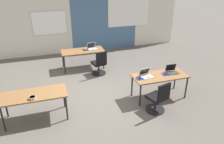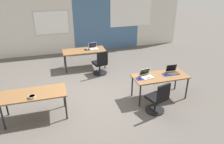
% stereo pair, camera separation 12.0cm
% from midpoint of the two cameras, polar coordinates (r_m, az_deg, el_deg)
% --- Properties ---
extents(ground_plane, '(24.00, 24.00, 0.00)m').
position_cam_midpoint_polar(ground_plane, '(6.80, -4.35, -6.15)').
color(ground_plane, '#56514C').
extents(back_wall_assembly, '(10.00, 0.27, 2.80)m').
position_cam_midpoint_polar(back_wall_assembly, '(10.17, -10.04, 12.86)').
color(back_wall_assembly, silver).
rests_on(back_wall_assembly, ground).
extents(desk_near_left, '(1.60, 0.70, 0.72)m').
position_cam_midpoint_polar(desk_near_left, '(5.85, -20.12, -5.91)').
color(desk_near_left, brown).
rests_on(desk_near_left, ground).
extents(desk_near_right, '(1.60, 0.70, 0.72)m').
position_cam_midpoint_polar(desk_near_right, '(6.55, 11.78, -1.32)').
color(desk_near_right, brown).
rests_on(desk_near_right, ground).
extents(desk_far_center, '(1.60, 0.70, 0.72)m').
position_cam_midpoint_polar(desk_far_center, '(8.47, -8.01, 5.19)').
color(desk_far_center, brown).
rests_on(desk_far_center, ground).
extents(laptop_far_right, '(0.37, 0.33, 0.23)m').
position_cam_midpoint_polar(laptop_far_right, '(8.55, -5.60, 6.29)').
color(laptop_far_right, silver).
rests_on(laptop_far_right, desk_far_center).
extents(mousepad_far_right, '(0.22, 0.19, 0.00)m').
position_cam_midpoint_polar(mousepad_far_right, '(8.48, -7.23, 5.72)').
color(mousepad_far_right, black).
rests_on(mousepad_far_right, desk_far_center).
extents(mouse_far_right, '(0.09, 0.11, 0.03)m').
position_cam_midpoint_polar(mouse_far_right, '(8.48, -7.23, 5.84)').
color(mouse_far_right, '#B2B2B7').
rests_on(mouse_far_right, mousepad_far_right).
extents(chair_far_right, '(0.52, 0.58, 0.92)m').
position_cam_midpoint_polar(chair_far_right, '(7.97, -3.72, 1.87)').
color(chair_far_right, black).
rests_on(chair_far_right, ground).
extents(laptop_near_right_inner, '(0.38, 0.37, 0.22)m').
position_cam_midpoint_polar(laptop_near_right_inner, '(6.37, 8.36, -0.76)').
color(laptop_near_right_inner, '#B7B7BC').
rests_on(laptop_near_right_inner, desk_near_right).
extents(mousepad_near_right_inner, '(0.22, 0.19, 0.00)m').
position_cam_midpoint_polar(mousepad_near_right_inner, '(6.23, 6.66, -1.75)').
color(mousepad_near_right_inner, navy).
rests_on(mousepad_near_right_inner, desk_near_right).
extents(mouse_near_right_inner, '(0.08, 0.11, 0.03)m').
position_cam_midpoint_polar(mouse_near_right_inner, '(6.22, 6.66, -1.59)').
color(mouse_near_right_inner, black).
rests_on(mouse_near_right_inner, mousepad_near_right_inner).
extents(chair_near_right_inner, '(0.54, 0.60, 0.92)m').
position_cam_midpoint_polar(chair_near_right_inner, '(6.00, 11.24, -7.04)').
color(chair_near_right_inner, black).
rests_on(chair_near_right_inner, ground).
extents(laptop_near_right_end, '(0.34, 0.28, 0.24)m').
position_cam_midpoint_polar(laptop_near_right_end, '(6.77, 14.77, 0.28)').
color(laptop_near_right_end, '#333338').
rests_on(laptop_near_right_end, desk_near_right).
extents(mousepad_near_right_end, '(0.22, 0.19, 0.00)m').
position_cam_midpoint_polar(mousepad_near_right_end, '(6.61, 13.25, -0.63)').
color(mousepad_near_right_end, navy).
rests_on(mousepad_near_right_end, desk_near_right).
extents(mouse_near_right_end, '(0.08, 0.11, 0.03)m').
position_cam_midpoint_polar(mouse_near_right_end, '(6.60, 13.27, -0.48)').
color(mouse_near_right_end, black).
rests_on(mouse_near_right_end, mousepad_near_right_end).
extents(snack_bowl, '(0.18, 0.18, 0.06)m').
position_cam_midpoint_polar(snack_bowl, '(5.61, -20.50, -6.20)').
color(snack_bowl, tan).
rests_on(snack_bowl, desk_near_left).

